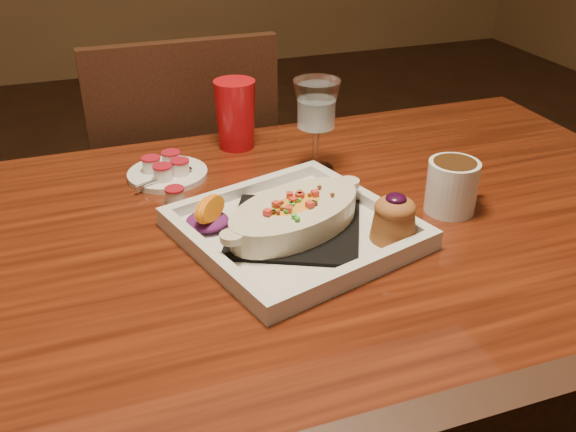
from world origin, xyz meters
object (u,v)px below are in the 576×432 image
object	(u,v)px
table	(259,301)
coffee_mug	(453,184)
goblet	(316,110)
chair_far	(184,202)
red_tumbler	(236,115)
saucer	(167,171)
plate	(302,222)

from	to	relation	value
table	coffee_mug	world-z (taller)	coffee_mug
goblet	chair_far	bearing A→B (deg)	112.75
goblet	red_tumbler	distance (m)	0.19
chair_far	goblet	bearing A→B (deg)	112.75
table	chair_far	distance (m)	0.65
goblet	saucer	xyz separation A→B (m)	(-0.26, 0.06, -0.11)
coffee_mug	saucer	size ratio (longest dim) A/B	0.79
table	red_tumbler	xyz separation A→B (m)	(0.07, 0.37, 0.16)
table	plate	xyz separation A→B (m)	(0.07, 0.00, 0.12)
coffee_mug	goblet	xyz separation A→B (m)	(-0.15, 0.21, 0.07)
table	goblet	xyz separation A→B (m)	(0.17, 0.21, 0.21)
red_tumbler	plate	bearing A→B (deg)	-90.22
chair_far	plate	xyz separation A→B (m)	(0.07, -0.63, 0.27)
table	plate	bearing A→B (deg)	2.67
plate	red_tumbler	size ratio (longest dim) A/B	2.84
table	goblet	world-z (taller)	goblet
table	goblet	bearing A→B (deg)	50.50
chair_far	goblet	size ratio (longest dim) A/B	5.50
chair_far	coffee_mug	size ratio (longest dim) A/B	8.37
chair_far	coffee_mug	distance (m)	0.76
coffee_mug	red_tumbler	size ratio (longest dim) A/B	0.84
table	saucer	world-z (taller)	saucer
chair_far	red_tumbler	world-z (taller)	chair_far
coffee_mug	red_tumbler	distance (m)	0.45
coffee_mug	chair_far	bearing A→B (deg)	97.42
plate	coffee_mug	size ratio (longest dim) A/B	3.39
plate	coffee_mug	xyz separation A→B (m)	(0.26, 0.00, 0.02)
plate	red_tumbler	bearing A→B (deg)	73.72
chair_far	goblet	distance (m)	0.58
table	red_tumbler	bearing A→B (deg)	78.95
chair_far	goblet	xyz separation A→B (m)	(0.17, -0.42, 0.36)
red_tumbler	goblet	bearing A→B (deg)	-56.84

